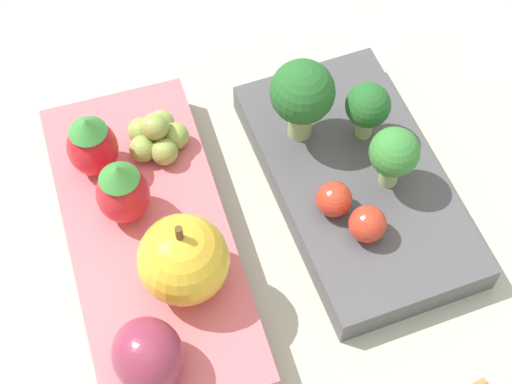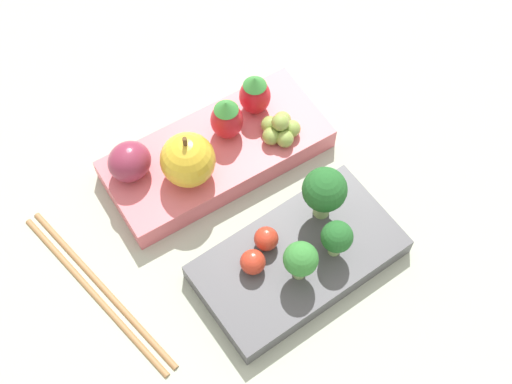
% 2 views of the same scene
% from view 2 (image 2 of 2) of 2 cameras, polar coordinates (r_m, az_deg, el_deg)
% --- Properties ---
extents(ground_plane, '(4.00, 4.00, 0.00)m').
position_cam_2_polar(ground_plane, '(0.70, -0.13, -1.43)').
color(ground_plane, '#ADB7A3').
extents(bento_box_savoury, '(0.20, 0.12, 0.02)m').
position_cam_2_polar(bento_box_savoury, '(0.67, 3.41, -5.39)').
color(bento_box_savoury, '#4C4C51').
rests_on(bento_box_savoury, ground_plane).
extents(bento_box_fruit, '(0.24, 0.13, 0.03)m').
position_cam_2_polar(bento_box_fruit, '(0.72, -3.14, 3.05)').
color(bento_box_fruit, '#DB6670').
rests_on(bento_box_fruit, ground_plane).
extents(broccoli_floret_0, '(0.03, 0.03, 0.04)m').
position_cam_2_polar(broccoli_floret_0, '(0.63, 6.48, -3.64)').
color(broccoli_floret_0, '#93B770').
rests_on(broccoli_floret_0, bento_box_savoury).
extents(broccoli_floret_1, '(0.03, 0.03, 0.05)m').
position_cam_2_polar(broccoli_floret_1, '(0.62, 3.59, -5.44)').
color(broccoli_floret_1, '#93B770').
rests_on(broccoli_floret_1, bento_box_savoury).
extents(broccoli_floret_2, '(0.04, 0.04, 0.06)m').
position_cam_2_polar(broccoli_floret_2, '(0.64, 5.50, 0.08)').
color(broccoli_floret_2, '#93B770').
rests_on(broccoli_floret_2, bento_box_savoury).
extents(cherry_tomato_0, '(0.02, 0.02, 0.02)m').
position_cam_2_polar(cherry_tomato_0, '(0.65, 0.83, -3.76)').
color(cherry_tomato_0, red).
rests_on(cherry_tomato_0, bento_box_savoury).
extents(cherry_tomato_1, '(0.02, 0.02, 0.02)m').
position_cam_2_polar(cherry_tomato_1, '(0.64, -0.26, -5.62)').
color(cherry_tomato_1, red).
rests_on(cherry_tomato_1, bento_box_savoury).
extents(apple, '(0.05, 0.05, 0.06)m').
position_cam_2_polar(apple, '(0.67, -5.48, 2.58)').
color(apple, gold).
rests_on(apple, bento_box_fruit).
extents(strawberry_0, '(0.03, 0.03, 0.05)m').
position_cam_2_polar(strawberry_0, '(0.70, -2.36, 5.89)').
color(strawberry_0, red).
rests_on(strawberry_0, bento_box_fruit).
extents(strawberry_1, '(0.03, 0.03, 0.05)m').
position_cam_2_polar(strawberry_1, '(0.71, -0.09, 7.82)').
color(strawberry_1, red).
rests_on(strawberry_1, bento_box_fruit).
extents(plum, '(0.04, 0.04, 0.04)m').
position_cam_2_polar(plum, '(0.68, -10.09, 2.42)').
color(plum, '#892D47').
rests_on(plum, bento_box_fruit).
extents(grape_cluster, '(0.04, 0.04, 0.03)m').
position_cam_2_polar(grape_cluster, '(0.71, 1.93, 5.11)').
color(grape_cluster, '#8EA84C').
rests_on(grape_cluster, bento_box_fruit).
extents(chopsticks_pair, '(0.02, 0.21, 0.01)m').
position_cam_2_polar(chopsticks_pair, '(0.68, -12.55, -7.64)').
color(chopsticks_pair, '#A37547').
rests_on(chopsticks_pair, ground_plane).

